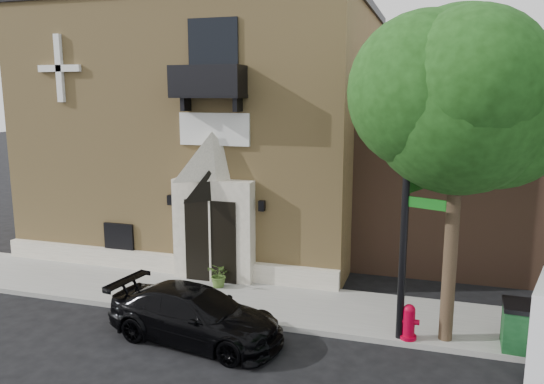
# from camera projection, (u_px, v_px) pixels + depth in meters

# --- Properties ---
(ground) EXTENTS (120.00, 120.00, 0.00)m
(ground) POSITION_uv_depth(u_px,v_px,m) (209.00, 321.00, 14.13)
(ground) COLOR black
(ground) RESTS_ON ground
(sidewalk) EXTENTS (42.00, 3.00, 0.15)m
(sidewalk) POSITION_uv_depth(u_px,v_px,m) (262.00, 302.00, 15.24)
(sidewalk) COLOR gray
(sidewalk) RESTS_ON ground
(church) EXTENTS (12.20, 11.01, 9.30)m
(church) POSITION_uv_depth(u_px,v_px,m) (218.00, 127.00, 21.62)
(church) COLOR tan
(church) RESTS_ON ground
(street_tree_left) EXTENTS (4.97, 4.38, 7.77)m
(street_tree_left) POSITION_uv_depth(u_px,v_px,m) (462.00, 99.00, 11.64)
(street_tree_left) COLOR #38281C
(street_tree_left) RESTS_ON sidewalk
(black_sedan) EXTENTS (4.72, 2.48, 1.31)m
(black_sedan) POSITION_uv_depth(u_px,v_px,m) (195.00, 315.00, 12.96)
(black_sedan) COLOR black
(black_sedan) RESTS_ON ground
(street_sign) EXTENTS (0.98, 1.27, 6.56)m
(street_sign) POSITION_uv_depth(u_px,v_px,m) (406.00, 205.00, 12.27)
(street_sign) COLOR black
(street_sign) RESTS_ON sidewalk
(fire_hydrant) EXTENTS (0.50, 0.40, 0.88)m
(fire_hydrant) POSITION_uv_depth(u_px,v_px,m) (409.00, 322.00, 12.73)
(fire_hydrant) COLOR #A4001E
(fire_hydrant) RESTS_ON sidewalk
(dumpster) EXTENTS (1.71, 1.03, 1.09)m
(dumpster) POSITION_uv_depth(u_px,v_px,m) (541.00, 329.00, 12.09)
(dumpster) COLOR #103A19
(dumpster) RESTS_ON sidewalk
(planter) EXTENTS (0.84, 0.78, 0.77)m
(planter) POSITION_uv_depth(u_px,v_px,m) (219.00, 275.00, 16.15)
(planter) COLOR #4D6E2D
(planter) RESTS_ON sidewalk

